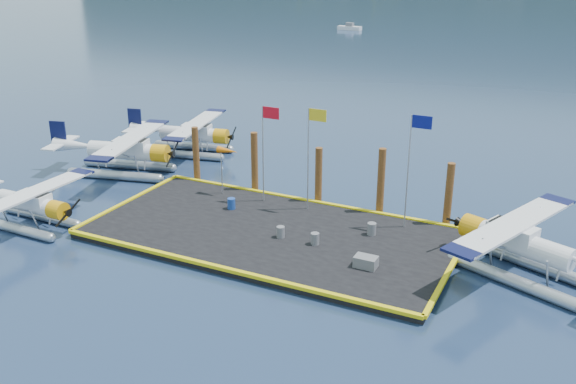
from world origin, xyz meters
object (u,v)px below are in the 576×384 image
object	(u,v)px
piling_2	(319,177)
piling_4	(449,197)
windsock	(227,152)
crate	(366,262)
piling_1	(255,164)
flagpole_blue	(413,155)
drum_1	(281,232)
piling_3	(381,183)
seaplane_d	(519,246)
flagpole_yellow	(311,144)
drum_0	(231,204)
seaplane_a	(30,206)
seaplane_b	(126,153)
seaplane_c	(192,136)
drum_4	(372,229)
drum_2	(315,239)
flagpole_red	(266,139)
piling_0	(196,156)

from	to	relation	value
piling_2	piling_4	distance (m)	8.00
windsock	crate	bearing A→B (deg)	-26.26
piling_1	piling_2	distance (m)	4.50
flagpole_blue	piling_2	xyz separation A→B (m)	(-6.20, 1.60, -2.79)
drum_1	piling_3	size ratio (longest dim) A/B	0.15
piling_4	seaplane_d	bearing A→B (deg)	-42.04
flagpole_yellow	piling_1	world-z (taller)	flagpole_yellow
drum_1	drum_0	bearing A→B (deg)	152.87
windsock	piling_2	size ratio (longest dim) A/B	0.82
piling_3	flagpole_blue	bearing A→B (deg)	-36.07
seaplane_d	seaplane_a	bearing A→B (deg)	124.96
piling_4	seaplane_b	bearing A→B (deg)	-178.53
seaplane_c	piling_2	distance (m)	14.08
seaplane_a	piling_2	distance (m)	16.95
seaplane_a	drum_4	distance (m)	19.42
drum_1	drum_4	size ratio (longest dim) A/B	0.92
drum_0	seaplane_b	bearing A→B (deg)	163.66
windsock	piling_1	size ratio (longest dim) A/B	0.74
drum_1	piling_4	bearing A→B (deg)	37.80
piling_1	flagpole_yellow	bearing A→B (deg)	-18.79
seaplane_d	flagpole_blue	distance (m)	7.30
drum_1	flagpole_yellow	xyz separation A→B (m)	(-0.16, 4.32, 3.80)
seaplane_a	windsock	distance (m)	11.92
seaplane_a	drum_2	world-z (taller)	seaplane_a
piling_4	piling_1	bearing A→B (deg)	180.00
drum_0	piling_3	distance (m)	9.00
seaplane_c	drum_2	world-z (taller)	seaplane_c
drum_4	piling_4	distance (m)	4.91
drum_0	drum_2	size ratio (longest dim) A/B	1.04
drum_4	piling_3	xyz separation A→B (m)	(-0.69, 3.41, 1.41)
seaplane_b	flagpole_red	bearing A→B (deg)	70.94
seaplane_c	drum_0	bearing A→B (deg)	32.64
windsock	piling_3	bearing A→B (deg)	9.53
drum_1	piling_0	bearing A→B (deg)	147.70
drum_0	piling_1	distance (m)	3.89
seaplane_d	piling_1	distance (m)	17.32
piling_1	seaplane_a	bearing A→B (deg)	-131.06
piling_1	drum_0	bearing A→B (deg)	-83.96
seaplane_a	flagpole_yellow	world-z (taller)	flagpole_yellow
drum_0	crate	bearing A→B (deg)	-19.69
drum_0	windsock	world-z (taller)	windsock
drum_0	drum_4	distance (m)	8.81
flagpole_red	flagpole_yellow	bearing A→B (deg)	0.00
drum_4	crate	xyz separation A→B (m)	(1.00, -3.73, -0.06)
drum_1	drum_4	xyz separation A→B (m)	(4.32, 2.51, 0.03)
drum_2	piling_0	size ratio (longest dim) A/B	0.16
crate	piling_0	size ratio (longest dim) A/B	0.28
seaplane_d	drum_2	world-z (taller)	seaplane_d
drum_1	piling_3	distance (m)	7.09
seaplane_c	drum_1	size ratio (longest dim) A/B	15.17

